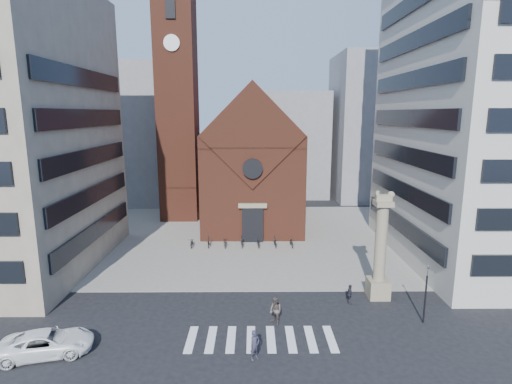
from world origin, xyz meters
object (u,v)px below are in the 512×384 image
white_car (47,343)px  lion_column (380,256)px  pedestrian_2 (350,294)px  traffic_light (426,292)px  scooter_0 (192,242)px  pedestrian_1 (276,311)px  pedestrian_0 (255,345)px

white_car → lion_column: bearing=-85.6°
white_car → pedestrian_2: pedestrian_2 is taller
traffic_light → scooter_0: size_ratio=2.26×
lion_column → white_car: 23.90m
lion_column → traffic_light: (1.99, -4.00, -1.17)m
lion_column → traffic_light: 4.62m
pedestrian_1 → scooter_0: (-8.28, 16.26, -0.43)m
lion_column → pedestrian_1: 9.65m
lion_column → pedestrian_2: bearing=-155.3°
traffic_light → pedestrian_0: (-11.86, -4.16, -1.36)m
white_car → pedestrian_0: size_ratio=2.88×
white_car → scooter_0: white_car is taller
scooter_0 → lion_column: bearing=-40.2°
pedestrian_2 → scooter_0: pedestrian_2 is taller
pedestrian_0 → traffic_light: bearing=-18.0°
white_car → pedestrian_1: 14.54m
pedestrian_1 → scooter_0: bearing=167.3°
traffic_light → pedestrian_2: 5.55m
white_car → pedestrian_0: 12.67m
pedestrian_1 → pedestrian_2: size_ratio=1.24×
traffic_light → white_car: traffic_light is taller
white_car → scooter_0: size_ratio=2.80×
pedestrian_2 → pedestrian_0: bearing=133.5°
pedestrian_0 → pedestrian_2: size_ratio=1.18×
white_car → pedestrian_1: (14.11, 3.49, 0.23)m
scooter_0 → pedestrian_0: bearing=-75.5°
pedestrian_0 → scooter_0: 21.48m
pedestrian_2 → lion_column: bearing=-65.4°
lion_column → traffic_light: size_ratio=2.02×
pedestrian_0 → lion_column: bearing=2.3°
lion_column → traffic_light: lion_column is taller
traffic_light → pedestrian_0: 12.64m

